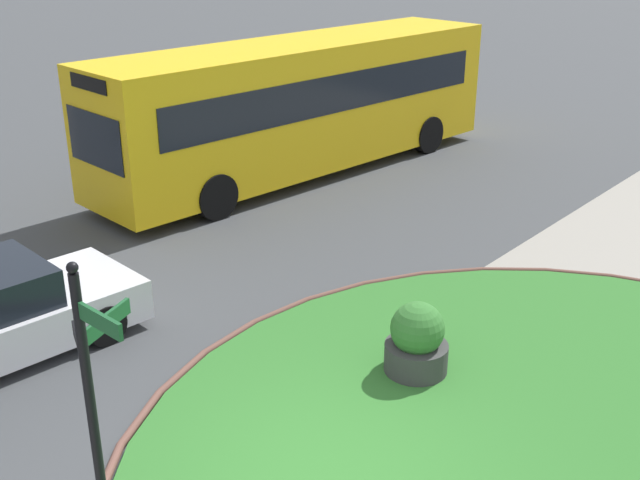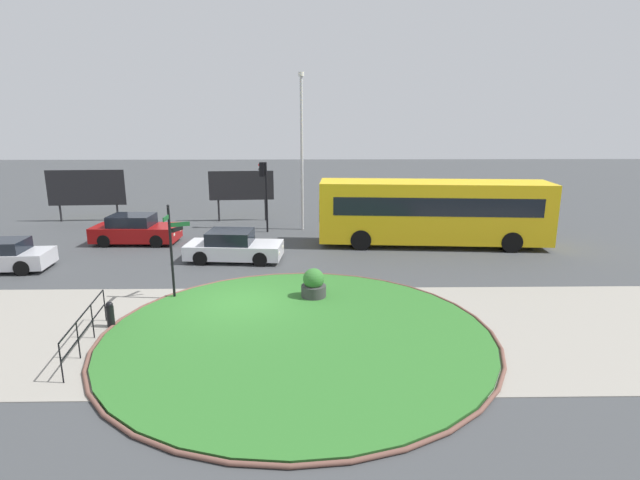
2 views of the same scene
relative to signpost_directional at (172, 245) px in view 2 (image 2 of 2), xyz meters
The scene contains 16 objects.
ground 3.16m from the signpost_directional, 14.49° to the right, with size 120.00×120.00×0.00m, color #3D3F42.
sidewalk_paving 4.18m from the signpost_directional, 49.68° to the right, with size 32.00×7.61×0.02m, color gray.
grass_island 5.77m from the signpost_directional, 35.41° to the right, with size 11.35×11.35×0.10m, color #2D6B28.
grass_kerb_ring 5.77m from the signpost_directional, 35.41° to the right, with size 11.66×11.66×0.11m, color brown.
signpost_directional is the anchor object (origin of this frame).
bollard_foreground 3.19m from the signpost_directional, 118.77° to the right, with size 0.23×0.23×0.83m.
railing_grass_edge 4.35m from the signpost_directional, 110.40° to the right, with size 0.51×3.84×1.06m.
bus_yellow 13.17m from the signpost_directional, 34.25° to the left, with size 11.36×3.30×3.22m.
car_near_lane 9.19m from the signpost_directional, 117.17° to the left, with size 4.27×2.01×1.48m.
car_far_lane 9.06m from the signpost_directional, 157.09° to the left, with size 4.19×2.05×1.32m.
car_trailing 5.22m from the signpost_directional, 74.71° to the left, with size 4.37×2.17×1.37m.
traffic_light_near 10.86m from the signpost_directional, 78.14° to the left, with size 0.48×0.32×3.90m.
lamppost_tall 12.29m from the signpost_directional, 68.93° to the left, with size 0.32×0.32×8.63m.
billboard_left 16.44m from the signpost_directional, 123.03° to the left, with size 4.65×0.44×3.17m.
billboard_right 13.72m from the signpost_directional, 87.74° to the left, with size 3.93×0.45×3.10m.
planter_near_signpost 5.12m from the signpost_directional, ahead, with size 0.88×0.88×1.13m.
Camera 2 is at (2.47, -16.20, 6.31)m, focal length 27.97 mm.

